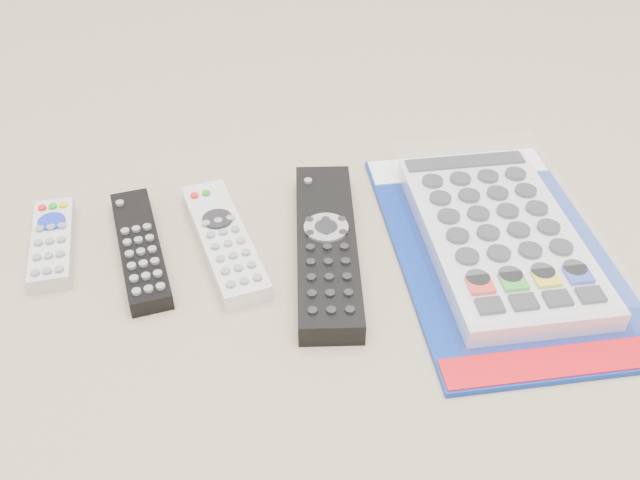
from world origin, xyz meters
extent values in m
plane|color=#9D8B6F|center=(0.00, 0.00, 0.00)|extent=(5.00, 5.00, 0.00)
cube|color=#B7B7B9|center=(-0.23, 0.03, 0.01)|extent=(0.05, 0.13, 0.02)
cylinder|color=#1728AF|center=(-0.23, 0.06, 0.02)|extent=(0.03, 0.03, 0.00)
cube|color=black|center=(-0.14, 0.01, 0.01)|extent=(0.06, 0.19, 0.02)
cube|color=silver|center=(-0.05, 0.00, 0.01)|extent=(0.08, 0.19, 0.02)
cylinder|color=black|center=(-0.06, 0.03, 0.02)|extent=(0.04, 0.04, 0.00)
cube|color=black|center=(0.05, -0.03, 0.01)|extent=(0.10, 0.26, 0.02)
cylinder|color=silver|center=(0.05, -0.01, 0.03)|extent=(0.05, 0.05, 0.00)
cube|color=navy|center=(0.23, -0.06, 0.00)|extent=(0.23, 0.36, 0.01)
cube|color=white|center=(0.23, 0.09, 0.01)|extent=(0.21, 0.06, 0.00)
cube|color=red|center=(0.22, -0.21, 0.01)|extent=(0.21, 0.04, 0.00)
cube|color=silver|center=(0.23, -0.05, 0.02)|extent=(0.16, 0.28, 0.02)
cube|color=white|center=(0.23, -0.05, 0.03)|extent=(0.18, 0.30, 0.04)
camera|label=1|loc=(-0.06, -0.57, 0.49)|focal=40.00mm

